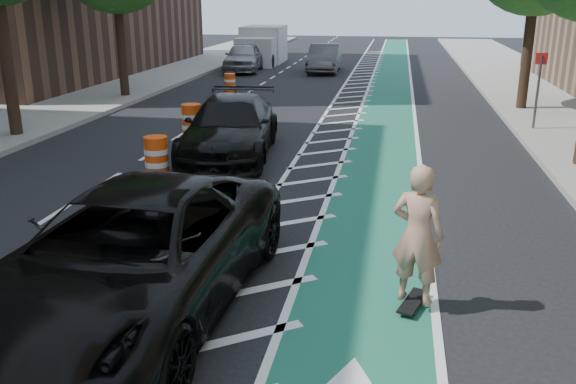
% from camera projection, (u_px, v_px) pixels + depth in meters
% --- Properties ---
extents(ground, '(120.00, 120.00, 0.00)m').
position_uv_depth(ground, '(163.00, 281.00, 9.20)').
color(ground, black).
rests_on(ground, ground).
extents(bike_lane, '(2.00, 90.00, 0.01)m').
position_uv_depth(bike_lane, '(383.00, 141.00, 18.06)').
color(bike_lane, '#1B6056').
rests_on(bike_lane, ground).
extents(buffer_strip, '(1.40, 90.00, 0.01)m').
position_uv_depth(buffer_strip, '(333.00, 139.00, 18.32)').
color(buffer_strip, silver).
rests_on(buffer_strip, ground).
extents(sidewalk_left, '(5.00, 90.00, 0.15)m').
position_uv_depth(sidewalk_left, '(2.00, 124.00, 20.13)').
color(sidewalk_left, gray).
rests_on(sidewalk_left, ground).
extents(curb_right, '(0.12, 90.00, 0.16)m').
position_uv_depth(curb_right, '(527.00, 144.00, 17.36)').
color(curb_right, gray).
rests_on(curb_right, ground).
extents(curb_left, '(0.12, 90.00, 0.16)m').
position_uv_depth(curb_left, '(70.00, 126.00, 19.72)').
color(curb_left, gray).
rests_on(curb_left, ground).
extents(sign_post, '(0.35, 0.08, 2.47)m').
position_uv_depth(sign_post, '(538.00, 90.00, 18.76)').
color(sign_post, '#4C4C4C').
rests_on(sign_post, ground).
extents(skateboard, '(0.46, 0.83, 0.11)m').
position_uv_depth(skateboard, '(413.00, 302.00, 8.40)').
color(skateboard, black).
rests_on(skateboard, ground).
extents(skateboarder, '(0.82, 0.66, 1.94)m').
position_uv_depth(skateboarder, '(418.00, 235.00, 8.10)').
color(skateboarder, tan).
rests_on(skateboarder, skateboard).
extents(suv_near, '(3.09, 6.19, 1.68)m').
position_uv_depth(suv_near, '(133.00, 255.00, 8.05)').
color(suv_near, black).
rests_on(suv_near, ground).
extents(suv_far, '(2.74, 5.59, 1.56)m').
position_uv_depth(suv_far, '(231.00, 128.00, 16.15)').
color(suv_far, black).
rests_on(suv_far, ground).
extents(car_silver, '(2.38, 4.89, 1.61)m').
position_uv_depth(car_silver, '(243.00, 57.00, 34.59)').
color(car_silver, gray).
rests_on(car_silver, ground).
extents(car_grey, '(1.74, 4.72, 1.54)m').
position_uv_depth(car_grey, '(325.00, 58.00, 34.35)').
color(car_grey, '#515156').
rests_on(car_grey, ground).
extents(box_truck, '(2.60, 5.54, 2.28)m').
position_uv_depth(box_truck, '(262.00, 46.00, 38.69)').
color(box_truck, silver).
rests_on(box_truck, ground).
extents(barrel_a, '(0.71, 0.71, 0.97)m').
position_uv_depth(barrel_a, '(157.00, 158.00, 14.42)').
color(barrel_a, '#F4470C').
rests_on(barrel_a, ground).
extents(barrel_b, '(0.75, 0.75, 1.02)m').
position_uv_depth(barrel_b, '(192.00, 122.00, 18.41)').
color(barrel_b, '#F34A0C').
rests_on(barrel_b, ground).
extents(barrel_c, '(0.62, 0.62, 0.85)m').
position_uv_depth(barrel_c, '(230.00, 84.00, 27.01)').
color(barrel_c, '#E7460C').
rests_on(barrel_c, ground).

